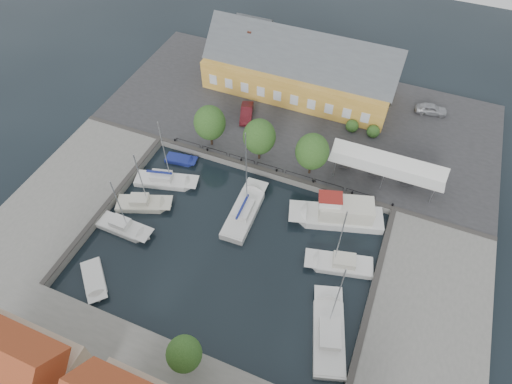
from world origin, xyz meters
The scene contains 19 objects.
ground centered at (0.00, 0.00, 0.00)m, with size 140.00×140.00×0.00m, color black.
north_quay centered at (0.00, 23.00, 0.50)m, with size 56.00×26.00×1.00m, color #2D2D30.
west_quay centered at (-22.00, -2.00, 0.50)m, with size 12.00×24.00×1.00m, color slate.
east_quay centered at (22.00, -2.00, 0.50)m, with size 12.00×24.00×1.00m, color slate.
quay_edge_fittings centered at (0.02, 4.75, 1.06)m, with size 56.00×24.72×0.40m.
warehouse centered at (-2.60, 28.36, 4.43)m, with size 28.56×14.00×9.55m.
tent_canopy centered at (14.00, 14.50, 3.68)m, with size 14.00×4.00×2.83m.
quay_trees centered at (-2.00, 12.00, 4.88)m, with size 18.20×4.20×6.30m.
car_silver centered at (17.82, 30.13, 1.77)m, with size 1.82×4.53×1.54m, color #A7A9AF.
car_red centered at (-6.83, 19.06, 1.78)m, with size 1.66×4.76×1.57m, color #4E1117.
center_sailboat centered at (-0.46, 3.38, 0.36)m, with size 3.14×9.70×13.06m.
trawler centered at (10.48, 6.91, 1.02)m, with size 11.68×6.39×5.00m.
east_boat_b centered at (12.28, 0.79, 0.26)m, with size 7.90×4.14×10.50m.
east_boat_c centered at (13.26, -7.31, 0.26)m, with size 5.60×9.83×11.99m.
west_boat_a centered at (-12.00, 4.15, 0.27)m, with size 8.50×4.34×11.01m.
west_boat_b centered at (-12.59, -0.22, 0.26)m, with size 7.20×4.60×9.63m.
west_boat_c centered at (-12.77, -4.14, 0.26)m, with size 7.02×2.40×9.59m.
launch_sw centered at (-11.94, -11.18, 0.09)m, with size 5.33×5.26×0.98m.
launch_nw centered at (-12.03, 8.40, 0.09)m, with size 4.50×2.27×0.88m.
Camera 1 is at (12.79, -25.19, 41.93)m, focal length 30.00 mm.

